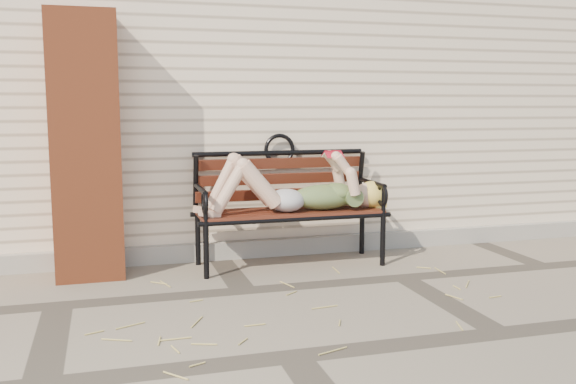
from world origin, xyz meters
name	(u,v)px	position (x,y,z in m)	size (l,w,h in m)	color
ground	(404,278)	(0.00, 0.00, 0.00)	(80.00, 80.00, 0.00)	#796D5D
house_wall	(293,88)	(0.00, 3.00, 1.50)	(8.00, 4.00, 3.00)	#F5DDBF
foundation_strip	(356,242)	(0.00, 0.97, 0.07)	(8.00, 0.10, 0.15)	#9C958C
brick_pillar	(86,146)	(-2.30, 0.75, 1.00)	(0.50, 0.50, 2.00)	#A04524
garden_bench	(287,191)	(-0.73, 0.72, 0.60)	(1.65, 0.66, 1.07)	black
reading_woman	(293,189)	(-0.71, 0.59, 0.64)	(1.56, 0.35, 0.49)	#0A3B4A
straw_scatter	(317,308)	(-0.89, -0.54, 0.01)	(2.98, 1.66, 0.01)	tan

